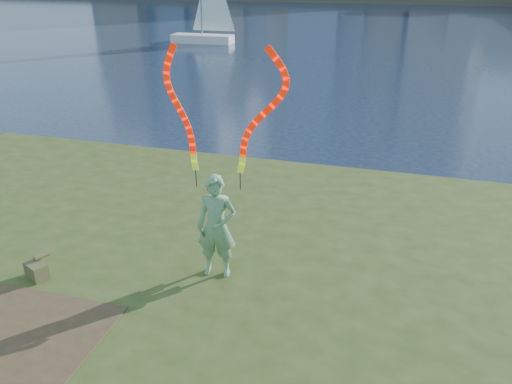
% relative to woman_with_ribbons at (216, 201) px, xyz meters
% --- Properties ---
extents(ground, '(320.00, 320.00, 0.00)m').
position_rel_woman_with_ribbons_xyz_m(ground, '(-0.44, 0.35, -2.19)').
color(ground, '#17233B').
rests_on(ground, ground).
extents(grassy_knoll, '(20.00, 18.00, 0.80)m').
position_rel_woman_with_ribbons_xyz_m(grassy_knoll, '(-0.44, -1.94, -1.85)').
color(grassy_knoll, '#374619').
rests_on(grassy_knoll, ground).
extents(woman_with_ribbons, '(2.12, 0.54, 4.19)m').
position_rel_woman_with_ribbons_xyz_m(woman_with_ribbons, '(0.00, 0.00, 0.00)').
color(woman_with_ribbons, '#166D1A').
rests_on(woman_with_ribbons, grassy_knoll).
extents(canvas_bag, '(0.46, 0.52, 0.37)m').
position_rel_woman_with_ribbons_xyz_m(canvas_bag, '(-2.95, -1.00, -1.24)').
color(canvas_bag, '#433C21').
rests_on(canvas_bag, grassy_knoll).
extents(sailboat, '(5.09, 1.61, 7.71)m').
position_rel_woman_with_ribbons_xyz_m(sailboat, '(-12.20, 30.83, -0.87)').
color(sailboat, white).
rests_on(sailboat, ground).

